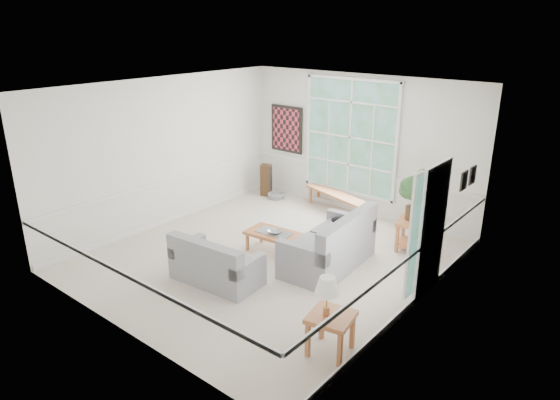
% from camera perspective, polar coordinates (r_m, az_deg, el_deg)
% --- Properties ---
extents(floor, '(5.50, 6.00, 0.01)m').
position_cam_1_polar(floor, '(9.07, -1.30, -6.48)').
color(floor, beige).
rests_on(floor, ground).
extents(ceiling, '(5.50, 6.00, 0.02)m').
position_cam_1_polar(ceiling, '(8.20, -1.46, 12.71)').
color(ceiling, white).
rests_on(ceiling, ground).
extents(wall_back, '(5.50, 0.02, 3.00)m').
position_cam_1_polar(wall_back, '(10.89, 9.01, 6.22)').
color(wall_back, silver).
rests_on(wall_back, ground).
extents(wall_front, '(5.50, 0.02, 3.00)m').
position_cam_1_polar(wall_front, '(6.67, -18.41, -3.39)').
color(wall_front, silver).
rests_on(wall_front, ground).
extents(wall_left, '(0.02, 6.00, 3.00)m').
position_cam_1_polar(wall_left, '(10.45, -12.96, 5.39)').
color(wall_left, silver).
rests_on(wall_left, ground).
extents(wall_right, '(0.02, 6.00, 3.00)m').
position_cam_1_polar(wall_right, '(7.13, 15.67, -1.58)').
color(wall_right, silver).
rests_on(wall_right, ground).
extents(window_back, '(2.30, 0.08, 2.40)m').
position_cam_1_polar(window_back, '(10.92, 8.03, 7.12)').
color(window_back, white).
rests_on(window_back, wall_back).
extents(entry_door, '(0.08, 0.90, 2.10)m').
position_cam_1_polar(entry_door, '(7.83, 16.92, -3.33)').
color(entry_door, white).
rests_on(entry_door, floor).
extents(door_sidelight, '(0.08, 0.26, 1.90)m').
position_cam_1_polar(door_sidelight, '(7.25, 15.03, -4.15)').
color(door_sidelight, white).
rests_on(door_sidelight, wall_right).
extents(wall_art, '(0.90, 0.06, 1.10)m').
position_cam_1_polar(wall_art, '(11.90, 0.74, 8.11)').
color(wall_art, maroon).
rests_on(wall_art, wall_back).
extents(wall_frame_near, '(0.04, 0.26, 0.32)m').
position_cam_1_polar(wall_frame_near, '(8.69, 20.23, 2.10)').
color(wall_frame_near, black).
rests_on(wall_frame_near, wall_right).
extents(wall_frame_far, '(0.04, 0.26, 0.32)m').
position_cam_1_polar(wall_frame_far, '(9.05, 21.09, 2.68)').
color(wall_frame_far, black).
rests_on(wall_frame_far, wall_right).
extents(loveseat_right, '(1.08, 1.89, 0.99)m').
position_cam_1_polar(loveseat_right, '(8.58, 5.53, -4.52)').
color(loveseat_right, gray).
rests_on(loveseat_right, floor).
extents(loveseat_front, '(1.51, 0.87, 0.79)m').
position_cam_1_polar(loveseat_front, '(8.16, -7.26, -6.70)').
color(loveseat_front, gray).
rests_on(loveseat_front, floor).
extents(coffee_table, '(1.08, 0.65, 0.39)m').
position_cam_1_polar(coffee_table, '(9.15, -0.66, -4.86)').
color(coffee_table, '#AF6437').
rests_on(coffee_table, floor).
extents(pewter_bowl, '(0.32, 0.32, 0.08)m').
position_cam_1_polar(pewter_bowl, '(9.02, -0.58, -3.62)').
color(pewter_bowl, gray).
rests_on(pewter_bowl, coffee_table).
extents(window_bench, '(1.84, 0.84, 0.42)m').
position_cam_1_polar(window_bench, '(11.10, 6.55, -0.35)').
color(window_bench, '#AF6437').
rests_on(window_bench, floor).
extents(end_table, '(0.69, 0.69, 0.58)m').
position_cam_1_polar(end_table, '(9.52, 14.93, -3.92)').
color(end_table, '#AF6437').
rests_on(end_table, floor).
extents(houseplant, '(0.59, 0.59, 0.97)m').
position_cam_1_polar(houseplant, '(9.32, 15.14, 0.65)').
color(houseplant, '#2C5027').
rests_on(houseplant, end_table).
extents(side_table, '(0.63, 0.63, 0.55)m').
position_cam_1_polar(side_table, '(6.57, 5.79, -14.94)').
color(side_table, '#AF6437').
rests_on(side_table, floor).
extents(table_lamp, '(0.33, 0.33, 0.53)m').
position_cam_1_polar(table_lamp, '(6.27, 5.37, -10.93)').
color(table_lamp, silver).
rests_on(table_lamp, side_table).
extents(pet_bed, '(0.51, 0.51, 0.13)m').
position_cam_1_polar(pet_bed, '(11.96, -0.43, 0.52)').
color(pet_bed, slate).
rests_on(pet_bed, floor).
extents(floor_speaker, '(0.29, 0.26, 0.78)m').
position_cam_1_polar(floor_speaker, '(12.05, -1.61, 2.30)').
color(floor_speaker, '#3E2714').
rests_on(floor_speaker, floor).
extents(cat, '(0.43, 0.33, 0.18)m').
position_cam_1_polar(cat, '(9.10, 6.98, -2.40)').
color(cat, black).
rests_on(cat, loveseat_right).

